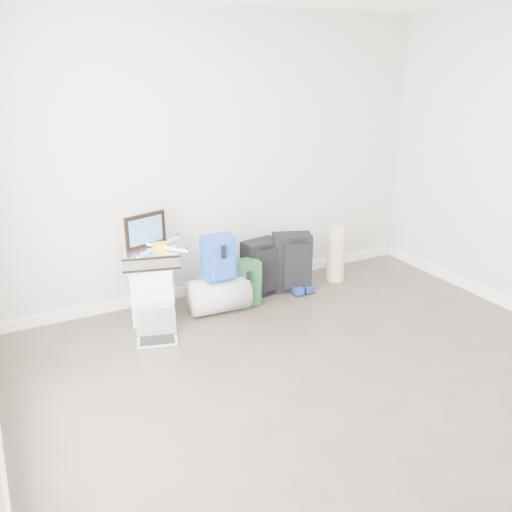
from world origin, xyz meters
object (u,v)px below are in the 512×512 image
duffel_bag (219,294)px  carry_on (292,263)px  large_suitcase (261,268)px  boxes_stack (153,293)px  laptop (157,333)px  briefcase (151,257)px

duffel_bag → carry_on: 0.89m
duffel_bag → large_suitcase: size_ratio=0.98×
boxes_stack → large_suitcase: size_ratio=0.97×
carry_on → laptop: size_ratio=1.54×
briefcase → duffel_bag: size_ratio=0.87×
boxes_stack → carry_on: (1.47, 0.01, 0.03)m
boxes_stack → duffel_bag: (0.60, -0.10, -0.11)m
boxes_stack → large_suitcase: bearing=24.0°
duffel_bag → carry_on: (0.87, 0.10, 0.13)m
boxes_stack → briefcase: briefcase is taller
boxes_stack → large_suitcase: large_suitcase is taller
briefcase → boxes_stack: bearing=0.0°
large_suitcase → laptop: bearing=-170.3°
large_suitcase → carry_on: (0.33, -0.06, 0.02)m
duffel_bag → laptop: 0.75m
boxes_stack → laptop: 0.42m
briefcase → large_suitcase: briefcase is taller
duffel_bag → boxes_stack: bearing=175.1°
boxes_stack → carry_on: carry_on is taller
boxes_stack → briefcase: (0.00, 0.00, 0.34)m
boxes_stack → laptop: (-0.09, -0.35, -0.22)m
carry_on → duffel_bag: bearing=-153.2°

